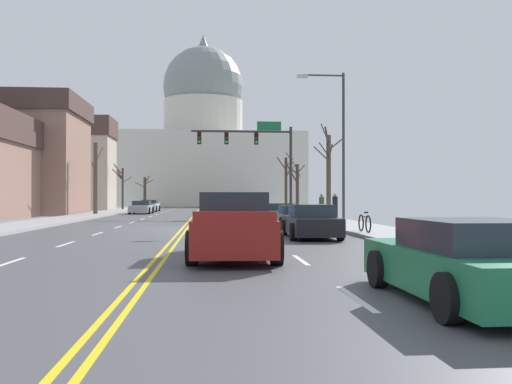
# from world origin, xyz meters

# --- Properties ---
(ground) EXTENTS (20.00, 180.00, 0.20)m
(ground) POSITION_xyz_m (0.00, -0.00, 0.02)
(ground) COLOR #49494F
(signal_gantry) EXTENTS (7.91, 0.41, 7.35)m
(signal_gantry) POSITION_xyz_m (4.86, 15.85, 5.45)
(signal_gantry) COLOR #28282D
(signal_gantry) RESTS_ON ground
(street_lamp_right) EXTENTS (2.51, 0.24, 7.91)m
(street_lamp_right) POSITION_xyz_m (7.86, 1.07, 4.85)
(street_lamp_right) COLOR #333338
(street_lamp_right) RESTS_ON ground
(capitol_building) EXTENTS (35.08, 21.82, 31.45)m
(capitol_building) POSITION_xyz_m (0.00, 74.40, 10.64)
(capitol_building) COLOR beige
(capitol_building) RESTS_ON ground
(sedan_near_00) EXTENTS (2.08, 4.27, 1.16)m
(sedan_near_00) POSITION_xyz_m (1.90, 11.41, 0.55)
(sedan_near_00) COLOR navy
(sedan_near_00) RESTS_ON ground
(sedan_near_01) EXTENTS (2.06, 4.65, 1.19)m
(sedan_near_01) POSITION_xyz_m (5.33, 5.41, 0.56)
(sedan_near_01) COLOR #1E7247
(sedan_near_01) RESTS_ON ground
(sedan_near_02) EXTENTS (2.06, 4.41, 1.16)m
(sedan_near_02) POSITION_xyz_m (5.41, -0.71, 0.54)
(sedan_near_02) COLOR #6B6056
(sedan_near_02) RESTS_ON ground
(sedan_near_03) EXTENTS (2.00, 4.49, 1.28)m
(sedan_near_03) POSITION_xyz_m (5.09, -6.41, 0.59)
(sedan_near_03) COLOR black
(sedan_near_03) RESTS_ON ground
(pickup_truck_near_04) EXTENTS (2.36, 5.28, 1.68)m
(pickup_truck_near_04) POSITION_xyz_m (1.89, -12.95, 0.75)
(pickup_truck_near_04) COLOR maroon
(pickup_truck_near_04) RESTS_ON ground
(sedan_near_05) EXTENTS (2.14, 4.47, 1.23)m
(sedan_near_05) POSITION_xyz_m (5.11, -19.36, 0.58)
(sedan_near_05) COLOR #1E7247
(sedan_near_05) RESTS_ON ground
(sedan_oncoming_00) EXTENTS (2.02, 4.37, 1.20)m
(sedan_oncoming_00) POSITION_xyz_m (-5.12, 24.95, 0.56)
(sedan_oncoming_00) COLOR #9EA3A8
(sedan_oncoming_00) RESTS_ON ground
(sedan_oncoming_01) EXTENTS (2.07, 4.36, 1.25)m
(sedan_oncoming_01) POSITION_xyz_m (-5.26, 33.11, 0.59)
(sedan_oncoming_01) COLOR silver
(sedan_oncoming_01) RESTS_ON ground
(flank_building_01) EXTENTS (9.82, 6.54, 11.06)m
(flank_building_01) POSITION_xyz_m (-15.29, 40.89, 5.60)
(flank_building_01) COLOR #B2A38E
(flank_building_01) RESTS_ON ground
(flank_building_02) EXTENTS (13.21, 9.59, 10.28)m
(flank_building_02) POSITION_xyz_m (-16.58, 22.61, 5.20)
(flank_building_02) COLOR #8C6656
(flank_building_02) RESTS_ON ground
(bare_tree_00) EXTENTS (1.68, 2.39, 5.06)m
(bare_tree_00) POSITION_xyz_m (8.25, 23.32, 2.89)
(bare_tree_00) COLOR #423328
(bare_tree_00) RESTS_ON ground
(bare_tree_01) EXTENTS (2.28, 2.27, 5.39)m
(bare_tree_01) POSITION_xyz_m (-9.03, 38.47, 2.95)
(bare_tree_01) COLOR #423328
(bare_tree_01) RESTS_ON ground
(bare_tree_02) EXTENTS (1.90, 2.24, 5.90)m
(bare_tree_02) POSITION_xyz_m (8.21, 4.80, 2.95)
(bare_tree_02) COLOR #4C3D2D
(bare_tree_02) RESTS_ON ground
(bare_tree_03) EXTENTS (2.58, 1.51, 4.51)m
(bare_tree_03) POSITION_xyz_m (-7.93, 51.94, 2.39)
(bare_tree_03) COLOR #423328
(bare_tree_03) RESTS_ON ground
(bare_tree_04) EXTENTS (1.82, 1.26, 5.23)m
(bare_tree_04) POSITION_xyz_m (8.60, 19.20, 2.50)
(bare_tree_04) COLOR #423328
(bare_tree_04) RESTS_ON ground
(bare_tree_05) EXTENTS (1.05, 1.55, 6.09)m
(bare_tree_05) POSITION_xyz_m (-8.45, 20.67, 3.23)
(bare_tree_05) COLOR brown
(bare_tree_05) RESTS_ON ground
(pedestrian_00) EXTENTS (0.35, 0.34, 1.68)m
(pedestrian_00) POSITION_xyz_m (9.20, 7.40, 1.08)
(pedestrian_00) COLOR black
(pedestrian_00) RESTS_ON ground
(pedestrian_01) EXTENTS (0.35, 0.34, 1.64)m
(pedestrian_01) POSITION_xyz_m (8.60, 8.75, 1.05)
(pedestrian_01) COLOR #4C4238
(pedestrian_01) RESTS_ON ground
(bicycle_parked) EXTENTS (0.12, 1.77, 0.85)m
(bicycle_parked) POSITION_xyz_m (7.60, -4.98, 0.49)
(bicycle_parked) COLOR black
(bicycle_parked) RESTS_ON ground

